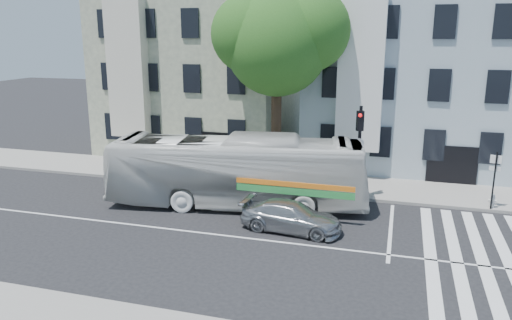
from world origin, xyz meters
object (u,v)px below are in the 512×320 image
at_px(bus, 237,171).
at_px(traffic_signal, 359,141).
at_px(sedan, 291,217).
at_px(fire_hydrant, 492,201).

relative_size(bus, traffic_signal, 2.60).
bearing_deg(sedan, bus, 59.02).
bearing_deg(traffic_signal, fire_hydrant, -21.44).
height_order(bus, fire_hydrant, bus).
bearing_deg(bus, fire_hydrant, -86.61).
distance_m(bus, fire_hydrant, 11.99).
relative_size(sedan, fire_hydrant, 6.41).
bearing_deg(sedan, fire_hydrant, -53.81).
distance_m(sedan, fire_hydrant, 9.83).
xyz_separation_m(sedan, fire_hydrant, (8.47, 4.98, -0.13)).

